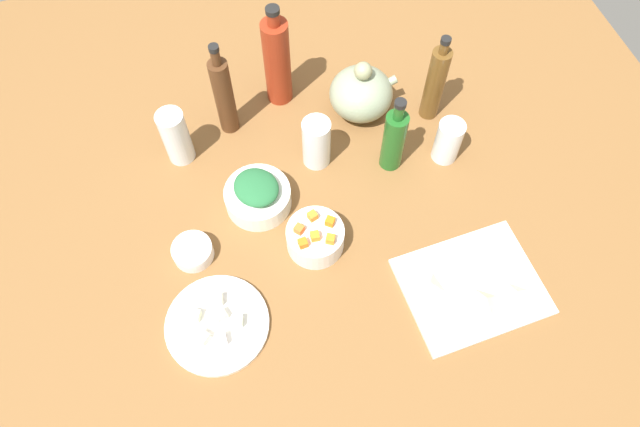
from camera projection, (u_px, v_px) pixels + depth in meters
tabletop at (320, 227)px, 131.52cm from camera, size 190.00×190.00×3.00cm
cutting_board at (472, 286)px, 122.45cm from camera, size 29.51×24.19×1.00cm
plate_tofu at (217, 324)px, 118.29cm from camera, size 21.23×21.23×1.20cm
bowl_greens at (258, 197)px, 130.62cm from camera, size 14.87×14.87×5.17cm
bowl_carrots at (315, 238)px, 125.17cm from camera, size 12.48×12.48×6.09cm
bowl_small_side at (193, 252)px, 125.00cm from camera, size 8.72×8.72×3.51cm
teapot at (361, 93)px, 140.58cm from camera, size 16.96×15.29×16.10cm
bottle_0 at (394, 139)px, 130.50cm from camera, size 5.18×5.18×21.91cm
bottle_1 at (435, 83)px, 136.23cm from camera, size 4.60×4.60×24.79cm
bottle_2 at (224, 95)px, 133.62cm from camera, size 4.54×4.54×26.77cm
bottle_3 at (277, 61)px, 137.50cm from camera, size 6.36×6.36×28.14cm
drinking_glass_0 at (448, 141)px, 134.38cm from camera, size 6.12×6.12×11.42cm
drinking_glass_1 at (176, 137)px, 132.86cm from camera, size 6.31×6.31×14.88cm
drinking_glass_2 at (316, 143)px, 132.98cm from camera, size 6.57×6.57×13.36cm
carrot_cube_0 at (312, 216)px, 123.29cm from camera, size 2.27×2.27×1.80cm
carrot_cube_1 at (329, 239)px, 120.57cm from camera, size 2.44×2.44×1.80cm
carrot_cube_2 at (330, 221)px, 122.64cm from camera, size 2.53×2.53×1.80cm
carrot_cube_3 at (315, 236)px, 120.94cm from camera, size 1.93×1.93×1.80cm
carrot_cube_4 at (299, 229)px, 121.75cm from camera, size 2.54×2.54×1.80cm
carrot_cube_5 at (303, 243)px, 120.15cm from camera, size 1.95×1.95×1.80cm
chopped_greens_mound at (256, 187)px, 126.90cm from camera, size 13.21×13.69×3.36cm
tofu_cube_0 at (203, 337)px, 115.23cm from camera, size 3.10×3.10×2.20cm
tofu_cube_1 at (221, 339)px, 115.03cm from camera, size 2.26×2.26×2.20cm
tofu_cube_2 at (221, 315)px, 117.45cm from camera, size 2.80×2.80×2.20cm
tofu_cube_3 at (195, 316)px, 117.44cm from camera, size 2.95×2.95×2.20cm
tofu_cube_4 at (217, 299)px, 119.12cm from camera, size 2.66×2.66×2.20cm
tofu_cube_5 at (237, 321)px, 116.89cm from camera, size 2.71×2.71×2.20cm
dumpling_0 at (485, 300)px, 118.82cm from camera, size 5.86×5.55×2.97cm
dumpling_1 at (430, 285)px, 120.85cm from camera, size 7.30×7.16×2.30cm
dumpling_2 at (516, 293)px, 119.98cm from camera, size 5.16×5.34×2.18cm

